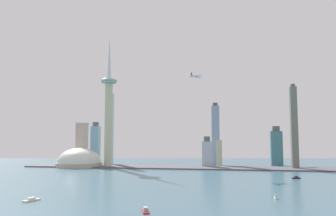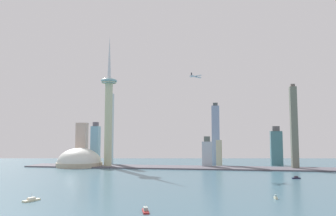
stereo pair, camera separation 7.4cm
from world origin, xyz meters
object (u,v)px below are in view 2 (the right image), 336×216
(boat_3, at_px, (276,197))
(stadium_dome, at_px, (79,163))
(observation_tower, at_px, (109,108))
(skyscraper_3, at_px, (82,144))
(skyscraper_0, at_px, (216,135))
(skyscraper_1, at_px, (294,127))
(boat_2, at_px, (296,178))
(boat_1, at_px, (146,210))
(skyscraper_6, at_px, (207,153))
(skyscraper_2, at_px, (276,147))
(skyscraper_4, at_px, (219,153))
(skyscraper_5, at_px, (95,145))
(airplane, at_px, (196,77))
(boat_4, at_px, (31,200))
(skyscraper_7, at_px, (110,129))

(boat_3, bearing_deg, stadium_dome, 39.00)
(stadium_dome, relative_size, boat_3, 15.00)
(observation_tower, relative_size, skyscraper_3, 2.96)
(skyscraper_0, distance_m, skyscraper_1, 178.23)
(boat_2, height_order, boat_3, boat_3)
(boat_1, bearing_deg, skyscraper_0, 156.20)
(stadium_dome, xyz_separation_m, skyscraper_6, (275.42, 34.73, 20.92))
(stadium_dome, bearing_deg, skyscraper_2, 14.11)
(observation_tower, bearing_deg, boat_3, -47.38)
(skyscraper_4, bearing_deg, skyscraper_2, 17.87)
(skyscraper_5, relative_size, airplane, 3.58)
(stadium_dome, bearing_deg, skyscraper_6, 7.19)
(skyscraper_0, height_order, boat_3, skyscraper_0)
(skyscraper_0, xyz_separation_m, boat_2, (126.29, -240.63, -68.78))
(skyscraper_6, distance_m, boat_3, 366.34)
(skyscraper_3, height_order, skyscraper_4, skyscraper_3)
(skyscraper_4, height_order, boat_1, skyscraper_4)
(observation_tower, bearing_deg, skyscraper_0, 22.27)
(observation_tower, xyz_separation_m, skyscraper_5, (-36.13, 18.30, -82.21))
(skyscraper_3, bearing_deg, boat_3, -44.45)
(boat_2, xyz_separation_m, boat_3, (-58.02, -177.55, 0.08))
(skyscraper_3, xyz_separation_m, boat_4, (138.59, -425.18, -47.71))
(skyscraper_3, distance_m, skyscraper_7, 74.86)
(skyscraper_0, bearing_deg, skyscraper_7, -175.27)
(boat_1, xyz_separation_m, airplane, (15.47, 362.88, 182.47))
(skyscraper_2, relative_size, skyscraper_6, 1.36)
(skyscraper_4, height_order, boat_4, skyscraper_4)
(skyscraper_7, bearing_deg, skyscraper_4, -2.38)
(skyscraper_2, relative_size, skyscraper_4, 1.55)
(skyscraper_1, bearing_deg, skyscraper_7, 171.97)
(observation_tower, height_order, skyscraper_7, observation_tower)
(skyscraper_4, relative_size, boat_1, 3.26)
(skyscraper_5, xyz_separation_m, airplane, (230.98, -59.56, 137.95))
(skyscraper_1, bearing_deg, boat_4, -130.42)
(skyscraper_0, height_order, boat_1, skyscraper_0)
(boat_1, bearing_deg, observation_tower, -174.07)
(boat_1, height_order, boat_3, boat_1)
(skyscraper_0, distance_m, skyscraper_2, 140.94)
(boat_2, bearing_deg, skyscraper_1, -120.26)
(observation_tower, height_order, skyscraper_2, observation_tower)
(skyscraper_5, bearing_deg, skyscraper_7, 75.01)
(skyscraper_3, bearing_deg, stadium_dome, -69.85)
(observation_tower, height_order, skyscraper_6, observation_tower)
(skyscraper_7, bearing_deg, boat_1, -67.20)
(skyscraper_5, bearing_deg, skyscraper_4, 9.20)
(skyscraper_3, relative_size, skyscraper_5, 1.00)
(stadium_dome, height_order, skyscraper_2, skyscraper_2)
(skyscraper_3, bearing_deg, airplane, -18.11)
(skyscraper_2, distance_m, boat_2, 254.38)
(stadium_dome, height_order, boat_1, stadium_dome)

